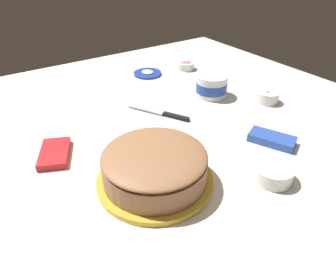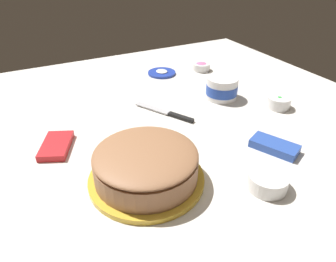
# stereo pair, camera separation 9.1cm
# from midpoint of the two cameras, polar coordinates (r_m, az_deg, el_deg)

# --- Properties ---
(ground_plane) EXTENTS (1.54, 1.54, 0.00)m
(ground_plane) POSITION_cam_midpoint_polar(r_m,az_deg,el_deg) (1.01, -1.58, 1.24)
(ground_plane) COLOR silver
(frosted_cake) EXTENTS (0.29, 0.29, 0.10)m
(frosted_cake) POSITION_cam_midpoint_polar(r_m,az_deg,el_deg) (0.75, -5.97, -6.89)
(frosted_cake) COLOR gold
(frosted_cake) RESTS_ON ground_plane
(frosting_tub) EXTENTS (0.12, 0.12, 0.08)m
(frosting_tub) POSITION_cam_midpoint_polar(r_m,az_deg,el_deg) (1.19, 5.94, 8.41)
(frosting_tub) COLOR white
(frosting_tub) RESTS_ON ground_plane
(frosting_tub_lid) EXTENTS (0.12, 0.12, 0.02)m
(frosting_tub_lid) POSITION_cam_midpoint_polar(r_m,az_deg,el_deg) (1.41, -5.71, 10.59)
(frosting_tub_lid) COLOR #233DAD
(frosting_tub_lid) RESTS_ON ground_plane
(spreading_knife) EXTENTS (0.22, 0.13, 0.01)m
(spreading_knife) POSITION_cam_midpoint_polar(r_m,az_deg,el_deg) (1.06, -3.30, 3.18)
(spreading_knife) COLOR silver
(spreading_knife) RESTS_ON ground_plane
(sprinkle_bowl_pink) EXTENTS (0.08, 0.08, 0.04)m
(sprinkle_bowl_pink) POSITION_cam_midpoint_polar(r_m,az_deg,el_deg) (1.46, 1.53, 12.10)
(sprinkle_bowl_pink) COLOR white
(sprinkle_bowl_pink) RESTS_ON ground_plane
(sprinkle_bowl_orange) EXTENTS (0.10, 0.10, 0.04)m
(sprinkle_bowl_orange) POSITION_cam_midpoint_polar(r_m,az_deg,el_deg) (0.80, 15.97, -7.59)
(sprinkle_bowl_orange) COLOR white
(sprinkle_bowl_orange) RESTS_ON ground_plane
(sprinkle_bowl_green) EXTENTS (0.08, 0.08, 0.04)m
(sprinkle_bowl_green) POSITION_cam_midpoint_polar(r_m,az_deg,el_deg) (1.19, 15.97, 6.17)
(sprinkle_bowl_green) COLOR white
(sprinkle_bowl_green) RESTS_ON ground_plane
(candy_box_lower) EXTENTS (0.15, 0.11, 0.02)m
(candy_box_lower) POSITION_cam_midpoint_polar(r_m,az_deg,el_deg) (0.95, 16.21, -1.55)
(candy_box_lower) COLOR #2D51B2
(candy_box_lower) RESTS_ON ground_plane
(candy_box_upper) EXTENTS (0.15, 0.12, 0.02)m
(candy_box_upper) POSITION_cam_midpoint_polar(r_m,az_deg,el_deg) (0.93, -23.03, -3.94)
(candy_box_upper) COLOR red
(candy_box_upper) RESTS_ON ground_plane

